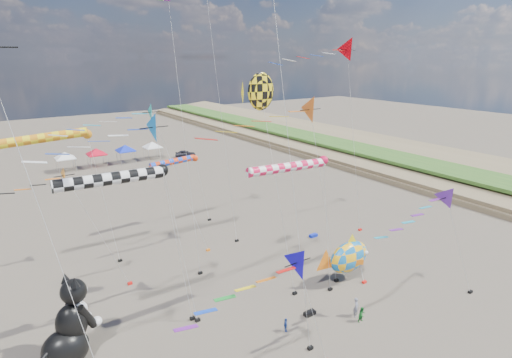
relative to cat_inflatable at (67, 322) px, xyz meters
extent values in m
cone|color=orange|center=(18.29, -2.75, 11.86)|extent=(2.04, 2.18, 2.25)
cylinder|color=#B2B2B2|center=(19.34, -2.75, 4.51)|extent=(2.12, 0.02, 14.71)
cube|color=black|center=(20.39, -2.75, -2.75)|extent=(0.36, 0.24, 0.20)
cone|color=orange|center=(2.50, 6.75, 7.50)|extent=(1.43, 1.53, 1.58)
cylinder|color=#B2B2B2|center=(4.12, 6.75, 2.33)|extent=(3.25, 0.02, 10.35)
cube|color=black|center=(5.73, 6.75, -2.75)|extent=(0.36, 0.24, 0.20)
cone|color=#046BC4|center=(6.51, -0.89, 11.41)|extent=(1.87, 2.00, 2.07)
cylinder|color=#B2B2B2|center=(7.37, -0.89, 4.28)|extent=(1.73, 0.02, 14.26)
cube|color=black|center=(8.23, -0.89, -2.75)|extent=(0.36, 0.24, 0.20)
cylinder|color=#B2B2B2|center=(-0.24, -7.56, 6.50)|extent=(2.40, 0.02, 18.69)
cone|color=#1FB7AF|center=(10.37, 8.43, 11.05)|extent=(1.57, 1.68, 1.73)
cylinder|color=#B2B2B2|center=(12.19, 8.43, 4.10)|extent=(3.66, 0.02, 13.90)
cube|color=black|center=(14.01, 8.43, -2.75)|extent=(0.36, 0.24, 0.20)
cylinder|color=#B2B2B2|center=(11.90, -7.68, 9.45)|extent=(2.24, 0.02, 24.60)
cube|color=black|center=(13.01, -7.68, -2.75)|extent=(0.36, 0.24, 0.20)
cone|color=#1308BB|center=(10.96, -9.17, 5.36)|extent=(1.77, 1.90, 1.95)
cylinder|color=#B2B2B2|center=(12.02, -9.17, 1.26)|extent=(2.13, 0.02, 8.21)
cone|color=#5B2495|center=(24.52, -10.12, 6.40)|extent=(1.57, 1.68, 1.73)
cylinder|color=#B2B2B2|center=(26.31, -10.12, 1.78)|extent=(3.61, 0.02, 9.25)
cube|color=black|center=(28.11, -10.12, -2.75)|extent=(0.36, 0.24, 0.20)
cylinder|color=#B2B2B2|center=(16.13, 8.62, 9.98)|extent=(2.68, 0.02, 25.64)
cube|color=black|center=(17.46, 8.62, -2.75)|extent=(0.36, 0.24, 0.20)
cone|color=red|center=(27.42, 3.26, 16.15)|extent=(2.28, 2.44, 2.51)
cylinder|color=#B2B2B2|center=(28.76, 3.26, 6.65)|extent=(2.71, 0.02, 18.99)
cube|color=black|center=(30.10, 3.26, -2.75)|extent=(0.36, 0.24, 0.20)
cylinder|color=#B2B2B2|center=(10.63, 4.93, 8.45)|extent=(1.52, 0.02, 22.60)
cube|color=black|center=(11.38, 4.93, -2.75)|extent=(0.36, 0.24, 0.20)
cylinder|color=orange|center=(0.56, 11.19, 9.37)|extent=(8.29, 0.75, 0.75)
sphere|color=orange|center=(4.71, 11.19, 9.37)|extent=(0.79, 0.79, 0.79)
cylinder|color=#B2B2B2|center=(5.46, 11.19, 3.26)|extent=(1.52, 0.02, 12.21)
cube|color=black|center=(6.21, 11.19, -2.75)|extent=(0.36, 0.24, 0.20)
cylinder|color=black|center=(3.38, -0.50, 8.69)|extent=(6.26, 0.75, 0.75)
sphere|color=black|center=(6.51, -0.50, 8.69)|extent=(0.79, 0.79, 0.79)
cylinder|color=#B2B2B2|center=(7.26, -0.50, 2.92)|extent=(1.52, 0.02, 11.54)
cube|color=black|center=(8.01, -0.50, -2.75)|extent=(0.36, 0.24, 0.20)
cylinder|color=red|center=(14.26, -3.41, 8.37)|extent=(6.49, 0.65, 0.65)
sphere|color=red|center=(17.50, -3.41, 8.37)|extent=(0.68, 0.68, 0.68)
cylinder|color=#B2B2B2|center=(18.25, -3.41, 2.76)|extent=(1.52, 0.02, 11.21)
cube|color=black|center=(19.00, -3.41, -2.75)|extent=(0.36, 0.24, 0.20)
cylinder|color=red|center=(13.68, 15.17, 4.86)|extent=(5.14, 0.66, 0.66)
sphere|color=red|center=(16.24, 15.17, 4.86)|extent=(0.69, 0.69, 0.69)
cylinder|color=#B2B2B2|center=(16.99, 15.17, 1.01)|extent=(1.52, 0.02, 7.71)
cube|color=black|center=(17.74, 15.17, -2.75)|extent=(0.36, 0.24, 0.20)
ellipsoid|color=yellow|center=(14.23, -0.23, 13.15)|extent=(2.20, 0.40, 2.64)
cone|color=yellow|center=(12.73, -0.23, 13.15)|extent=(0.12, 1.80, 1.80)
cylinder|color=#B2B2B2|center=(15.23, -1.23, 5.15)|extent=(2.03, 2.03, 16.00)
cube|color=black|center=(16.23, -2.23, -2.75)|extent=(0.36, 0.24, 0.20)
ellipsoid|color=#126AB3|center=(21.16, -3.26, -0.52)|extent=(4.26, 2.29, 2.70)
cone|color=orange|center=(18.82, -3.26, -0.52)|extent=(1.97, 0.44, 1.98)
cone|color=yellow|center=(21.34, -3.26, 0.83)|extent=(1.43, 0.33, 1.44)
cylinder|color=#B2B2B2|center=(22.20, -3.76, -1.91)|extent=(0.12, 1.04, 1.90)
cube|color=red|center=(22.16, -4.26, -2.75)|extent=(0.36, 0.24, 0.20)
imported|color=slate|center=(18.12, -6.93, -2.08)|extent=(0.66, 0.60, 1.52)
imported|color=#166F26|center=(18.00, -7.62, -2.26)|extent=(0.57, 0.45, 1.17)
imported|color=#203E93|center=(12.80, -5.35, -2.33)|extent=(0.50, 0.65, 1.02)
cube|color=#1328C1|center=(24.76, 4.96, -2.70)|extent=(0.90, 0.44, 0.30)
cube|color=black|center=(15.41, -4.93, -2.70)|extent=(0.90, 0.44, 0.30)
cube|color=white|center=(7.99, 47.27, -0.60)|extent=(3.00, 3.00, 0.15)
pyramid|color=white|center=(7.99, 47.27, 0.45)|extent=(4.20, 4.20, 1.00)
cylinder|color=#999999|center=(6.69, 45.97, -1.75)|extent=(0.08, 0.08, 2.20)
cylinder|color=#999999|center=(9.29, 45.97, -1.75)|extent=(0.08, 0.08, 2.20)
cylinder|color=#999999|center=(6.69, 48.57, -1.75)|extent=(0.08, 0.08, 2.20)
cylinder|color=#999999|center=(9.29, 48.57, -1.75)|extent=(0.08, 0.08, 2.20)
cube|color=red|center=(12.99, 47.27, -0.60)|extent=(3.00, 3.00, 0.15)
pyramid|color=red|center=(12.99, 47.27, 0.45)|extent=(4.20, 4.20, 1.00)
cylinder|color=#999999|center=(11.69, 45.97, -1.75)|extent=(0.08, 0.08, 2.20)
cylinder|color=#999999|center=(14.29, 45.97, -1.75)|extent=(0.08, 0.08, 2.20)
cylinder|color=#999999|center=(11.69, 48.57, -1.75)|extent=(0.08, 0.08, 2.20)
cylinder|color=#999999|center=(14.29, 48.57, -1.75)|extent=(0.08, 0.08, 2.20)
cube|color=#152BD3|center=(17.99, 47.27, -0.60)|extent=(3.00, 3.00, 0.15)
pyramid|color=#152BD3|center=(17.99, 47.27, 0.45)|extent=(4.20, 4.20, 1.00)
cylinder|color=#999999|center=(16.69, 45.97, -1.75)|extent=(0.08, 0.08, 2.20)
cylinder|color=#999999|center=(19.29, 45.97, -1.75)|extent=(0.08, 0.08, 2.20)
cylinder|color=#999999|center=(16.69, 48.57, -1.75)|extent=(0.08, 0.08, 2.20)
cylinder|color=#999999|center=(19.29, 48.57, -1.75)|extent=(0.08, 0.08, 2.20)
cube|color=white|center=(22.99, 47.27, -0.60)|extent=(3.00, 3.00, 0.15)
pyramid|color=white|center=(22.99, 47.27, 0.45)|extent=(4.20, 4.20, 1.00)
cylinder|color=#999999|center=(21.69, 45.97, -1.75)|extent=(0.08, 0.08, 2.20)
cylinder|color=#999999|center=(24.29, 45.97, -1.75)|extent=(0.08, 0.08, 2.20)
cylinder|color=#999999|center=(21.69, 48.57, -1.75)|extent=(0.08, 0.08, 2.20)
cylinder|color=#999999|center=(24.29, 48.57, -1.75)|extent=(0.08, 0.08, 2.20)
imported|color=#26262D|center=(28.62, 45.27, -2.20)|extent=(4.11, 2.96, 1.30)
camera|label=1|loc=(-2.18, -23.56, 15.46)|focal=28.00mm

